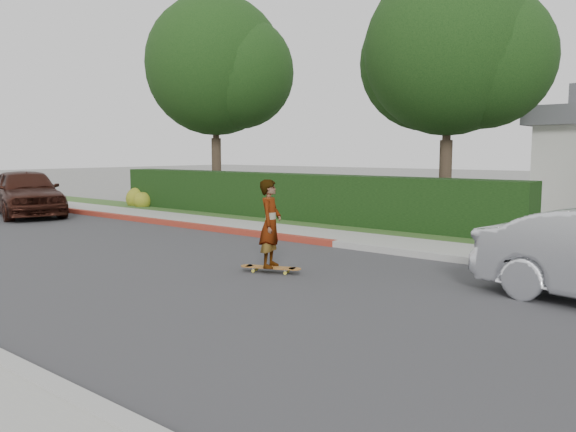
% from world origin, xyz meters
% --- Properties ---
extents(ground, '(120.00, 120.00, 0.00)m').
position_xyz_m(ground, '(0.00, 0.00, 0.00)').
color(ground, slate).
rests_on(ground, ground).
extents(road, '(60.00, 8.00, 0.01)m').
position_xyz_m(road, '(0.00, 0.00, 0.01)').
color(road, '#2D2D30').
rests_on(road, ground).
extents(curb_far, '(60.00, 0.20, 0.15)m').
position_xyz_m(curb_far, '(0.00, 4.10, 0.07)').
color(curb_far, '#9E9E99').
rests_on(curb_far, ground).
extents(curb_red_section, '(12.00, 0.21, 0.15)m').
position_xyz_m(curb_red_section, '(-5.00, 4.10, 0.08)').
color(curb_red_section, maroon).
rests_on(curb_red_section, ground).
extents(sidewalk_far, '(60.00, 1.60, 0.12)m').
position_xyz_m(sidewalk_far, '(0.00, 5.00, 0.06)').
color(sidewalk_far, gray).
rests_on(sidewalk_far, ground).
extents(planting_strip, '(60.00, 1.60, 0.10)m').
position_xyz_m(planting_strip, '(0.00, 6.60, 0.05)').
color(planting_strip, '#2D4C1E').
rests_on(planting_strip, ground).
extents(hedge, '(15.00, 1.00, 1.50)m').
position_xyz_m(hedge, '(-3.00, 7.20, 0.75)').
color(hedge, black).
rests_on(hedge, ground).
extents(flowering_shrub, '(1.40, 1.00, 0.90)m').
position_xyz_m(flowering_shrub, '(-10.01, 6.74, 0.33)').
color(flowering_shrub, '#2D4C19').
rests_on(flowering_shrub, ground).
extents(tree_left, '(5.99, 5.21, 8.00)m').
position_xyz_m(tree_left, '(-7.51, 8.69, 5.26)').
color(tree_left, '#33261C').
rests_on(tree_left, ground).
extents(tree_center, '(5.66, 4.84, 7.44)m').
position_xyz_m(tree_center, '(1.49, 9.19, 4.90)').
color(tree_center, '#33261C').
rests_on(tree_center, ground).
extents(skateboard, '(1.14, 0.64, 0.11)m').
position_xyz_m(skateboard, '(1.68, 1.05, 0.10)').
color(skateboard, gold).
rests_on(skateboard, ground).
extents(skateboarder, '(0.58, 0.68, 1.58)m').
position_xyz_m(skateboarder, '(1.68, 1.05, 0.91)').
color(skateboarder, white).
rests_on(skateboarder, skateboard).
extents(car_maroon, '(5.12, 3.21, 1.62)m').
position_xyz_m(car_maroon, '(-10.77, 2.69, 0.81)').
color(car_maroon, '#371911').
rests_on(car_maroon, ground).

